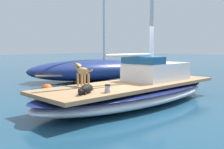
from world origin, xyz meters
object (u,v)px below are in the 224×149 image
object	(u,v)px
sailboat_main	(134,93)
mooring_buoy	(47,90)
dog_black	(86,89)
deck_winch	(108,89)
dog_tan	(82,72)
moored_boat_port_side	(92,70)

from	to	relation	value
sailboat_main	mooring_buoy	world-z (taller)	sailboat_main
sailboat_main	dog_black	distance (m)	2.36
dog_black	deck_winch	distance (m)	0.55
dog_black	mooring_buoy	bearing A→B (deg)	162.48
dog_black	mooring_buoy	world-z (taller)	dog_black
dog_tan	moored_boat_port_side	bearing A→B (deg)	135.76
dog_black	dog_tan	bearing A→B (deg)	144.38
dog_black	deck_winch	size ratio (longest dim) A/B	4.18
deck_winch	dog_black	bearing A→B (deg)	-125.39
deck_winch	moored_boat_port_side	bearing A→B (deg)	141.09
dog_tan	mooring_buoy	xyz separation A→B (m)	(-2.53, 0.39, -0.86)
dog_black	moored_boat_port_side	xyz separation A→B (m)	(-5.78, 5.37, -0.17)
dog_black	moored_boat_port_side	bearing A→B (deg)	137.12
dog_tan	mooring_buoy	size ratio (longest dim) A/B	2.13
mooring_buoy	dog_tan	bearing A→B (deg)	-8.78
sailboat_main	moored_boat_port_side	distance (m)	6.25
sailboat_main	deck_winch	distance (m)	2.00
sailboat_main	dog_black	bearing A→B (deg)	-81.50
moored_boat_port_side	deck_winch	bearing A→B (deg)	-38.91
dog_tan	sailboat_main	bearing A→B (deg)	66.64
moored_boat_port_side	mooring_buoy	world-z (taller)	moored_boat_port_side
sailboat_main	deck_winch	bearing A→B (deg)	-70.31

